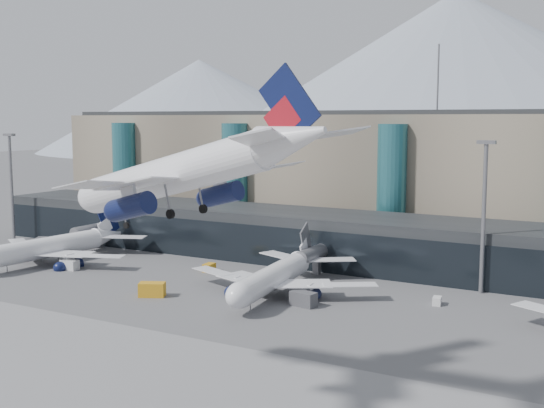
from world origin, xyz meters
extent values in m
plane|color=#515154|center=(0.00, 0.00, 0.00)|extent=(900.00, 900.00, 0.00)
cube|color=slate|center=(0.00, -15.00, 0.02)|extent=(400.00, 40.00, 0.04)
cube|color=black|center=(0.00, 58.00, 5.00)|extent=(170.00, 18.00, 10.00)
cube|color=black|center=(0.00, 49.10, 4.00)|extent=(170.00, 0.40, 8.00)
cylinder|color=slate|center=(-55.00, 47.00, 4.20)|extent=(2.80, 14.00, 2.80)
cube|color=slate|center=(-55.00, 47.00, 1.20)|extent=(1.20, 1.20, 2.40)
cylinder|color=slate|center=(0.00, 47.00, 4.20)|extent=(2.80, 14.00, 2.80)
cube|color=slate|center=(0.00, 47.00, 1.20)|extent=(1.20, 1.20, 2.40)
cube|color=gray|center=(-25.00, 90.00, 15.00)|extent=(130.00, 30.00, 30.00)
cube|color=black|center=(-25.00, 90.00, 30.50)|extent=(123.50, 28.00, 1.00)
cylinder|color=#286771|center=(-70.00, 74.00, 14.00)|extent=(6.40, 6.40, 28.00)
cylinder|color=#286771|center=(-35.00, 74.00, 14.00)|extent=(6.40, 6.40, 28.00)
cylinder|color=#286771|center=(5.00, 74.00, 14.00)|extent=(6.40, 6.40, 28.00)
cylinder|color=slate|center=(10.00, 90.00, 38.00)|extent=(0.40, 0.40, 16.00)
cone|color=gray|center=(-260.00, 380.00, 37.50)|extent=(320.00, 320.00, 75.00)
cone|color=gray|center=(-60.00, 380.00, 55.00)|extent=(400.00, 400.00, 110.00)
cylinder|color=slate|center=(-80.00, 45.00, 12.50)|extent=(0.70, 0.70, 25.00)
cube|color=slate|center=(-80.00, 45.00, 25.30)|extent=(3.00, 1.20, 0.60)
cylinder|color=slate|center=(30.00, 48.00, 12.50)|extent=(0.70, 0.70, 25.00)
cube|color=slate|center=(30.00, 48.00, 25.30)|extent=(3.00, 1.20, 0.60)
cylinder|color=white|center=(13.87, -12.76, 25.24)|extent=(23.67, 6.82, 3.87)
ellipsoid|color=white|center=(2.28, -11.27, 25.24)|extent=(5.87, 4.53, 3.87)
cone|color=white|center=(28.77, -14.67, 25.44)|extent=(7.12, 4.69, 3.87)
cube|color=white|center=(14.46, -21.25, 24.60)|extent=(10.48, 17.63, 0.19)
cylinder|color=#0D153C|center=(13.39, -19.09, 22.63)|extent=(4.91, 2.71, 2.13)
cube|color=white|center=(28.18, -19.30, 25.63)|extent=(6.19, 9.30, 0.15)
cube|color=white|center=(16.59, -4.69, 24.60)|extent=(13.72, 17.14, 0.19)
cylinder|color=#0D153C|center=(15.01, -6.51, 22.63)|extent=(4.91, 2.71, 2.13)
cube|color=white|center=(29.37, -10.03, 25.63)|extent=(7.74, 9.01, 0.15)
cube|color=#0D153C|center=(29.10, -14.71, 28.53)|extent=(5.77, 0.97, 6.82)
cube|color=maroon|center=(28.11, -14.58, 27.37)|extent=(3.87, 0.76, 3.73)
cylinder|color=slate|center=(5.76, -11.71, 22.72)|extent=(0.16, 0.16, 3.10)
cylinder|color=black|center=(5.76, -11.71, 21.37)|extent=(0.71, 0.33, 0.69)
cylinder|color=black|center=(14.57, -15.19, 21.37)|extent=(0.92, 0.45, 0.88)
cylinder|color=black|center=(15.16, -10.58, 21.37)|extent=(0.92, 0.45, 0.88)
cylinder|color=white|center=(-51.28, 31.00, 4.67)|extent=(6.75, 25.60, 4.19)
cone|color=white|center=(-49.63, 47.18, 4.88)|extent=(4.91, 7.62, 4.19)
cube|color=white|center=(-42.11, 31.88, 3.98)|extent=(19.09, 11.73, 0.21)
cylinder|color=#0D153C|center=(-44.41, 30.66, 1.84)|extent=(2.81, 5.27, 2.31)
cube|color=white|center=(-44.59, 46.67, 5.09)|extent=(10.07, 6.89, 0.17)
cube|color=white|center=(-60.09, 33.72, 3.98)|extent=(18.67, 14.54, 0.21)
cylinder|color=#0D153C|center=(-58.08, 32.06, 1.84)|extent=(2.81, 5.27, 2.31)
cube|color=white|center=(-54.66, 47.70, 5.09)|extent=(9.82, 8.24, 0.17)
cube|color=#0D153C|center=(-49.59, 47.54, 8.23)|extent=(0.89, 6.25, 7.38)
cube|color=white|center=(-49.70, 46.46, 6.98)|extent=(0.72, 4.20, 4.03)
cylinder|color=slate|center=(-52.18, 22.19, 1.95)|extent=(0.17, 0.17, 3.35)
cylinder|color=black|center=(-52.18, 22.19, 0.48)|extent=(0.34, 0.77, 0.74)
cylinder|color=black|center=(-48.67, 31.82, 0.48)|extent=(0.47, 0.99, 0.96)
cylinder|color=black|center=(-53.68, 32.33, 0.48)|extent=(0.47, 0.99, 0.96)
cylinder|color=white|center=(0.27, 31.00, 4.47)|extent=(6.49, 24.51, 4.01)
ellipsoid|color=white|center=(1.51, 18.95, 4.47)|extent=(4.57, 6.00, 4.01)
cone|color=white|center=(-1.34, 46.49, 4.67)|extent=(4.71, 7.30, 4.01)
cube|color=white|center=(8.69, 33.61, 3.81)|extent=(17.87, 13.94, 0.20)
cylinder|color=#0D153C|center=(6.77, 32.02, 1.76)|extent=(2.70, 5.05, 2.21)
cube|color=white|center=(3.48, 46.99, 4.87)|extent=(9.40, 7.89, 0.16)
cube|color=white|center=(-8.52, 31.83, 3.81)|extent=(18.28, 11.22, 0.20)
cylinder|color=#0D153C|center=(-6.31, 30.67, 1.76)|extent=(2.70, 5.05, 2.21)
cube|color=white|center=(-6.16, 45.99, 4.87)|extent=(9.64, 6.59, 0.16)
cube|color=slate|center=(-1.38, 46.84, 7.89)|extent=(0.86, 5.99, 7.07)
cube|color=white|center=(-1.27, 45.80, 6.68)|extent=(0.69, 4.02, 3.86)
cylinder|color=slate|center=(1.14, 22.57, 1.86)|extent=(0.16, 0.16, 3.21)
cylinder|color=black|center=(1.14, 22.57, 0.46)|extent=(0.33, 0.74, 0.71)
cylinder|color=black|center=(2.55, 32.28, 0.46)|extent=(0.45, 0.95, 0.92)
cylinder|color=black|center=(-2.24, 31.78, 0.46)|extent=(0.45, 0.95, 0.92)
cube|color=silver|center=(-43.65, 27.43, 0.96)|extent=(3.55, 2.15, 1.93)
cube|color=orange|center=(-19.16, 39.35, 0.76)|extent=(1.85, 2.77, 1.53)
cube|color=#46464A|center=(7.49, 26.32, 1.13)|extent=(4.36, 2.77, 2.26)
cube|color=#46464A|center=(-67.00, 41.44, 1.07)|extent=(3.72, 4.34, 2.14)
cube|color=silver|center=(25.58, 37.17, 0.63)|extent=(1.62, 2.36, 1.27)
cube|color=orange|center=(-16.88, 19.38, 1.17)|extent=(4.77, 3.84, 2.33)
camera|label=1|loc=(53.54, -66.69, 29.15)|focal=45.00mm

